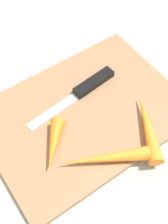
% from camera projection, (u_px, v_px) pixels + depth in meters
% --- Properties ---
extents(ground_plane, '(1.40, 1.40, 0.00)m').
position_uv_depth(ground_plane, '(84.00, 115.00, 0.56)').
color(ground_plane, '#ADA8A0').
extents(cutting_board, '(0.36, 0.26, 0.01)m').
position_uv_depth(cutting_board, '(84.00, 114.00, 0.55)').
color(cutting_board, '#99704C').
rests_on(cutting_board, ground_plane).
extents(knife, '(0.20, 0.04, 0.01)m').
position_uv_depth(knife, '(89.00, 86.00, 0.57)').
color(knife, '#B7B7BC').
rests_on(knife, cutting_board).
extents(carrot_medium, '(0.09, 0.13, 0.03)m').
position_uv_depth(carrot_medium, '(147.00, 126.00, 0.52)').
color(carrot_medium, orange).
rests_on(carrot_medium, cutting_board).
extents(carrot_shortest, '(0.08, 0.09, 0.03)m').
position_uv_depth(carrot_shortest, '(54.00, 145.00, 0.50)').
color(carrot_shortest, orange).
rests_on(carrot_shortest, cutting_board).
extents(carrot_longest, '(0.14, 0.09, 0.02)m').
position_uv_depth(carrot_longest, '(104.00, 158.00, 0.48)').
color(carrot_longest, orange).
rests_on(carrot_longest, cutting_board).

